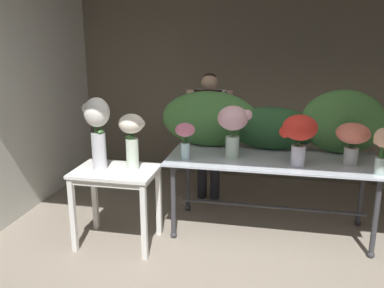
# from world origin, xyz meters

# --- Properties ---
(ground_plane) EXTENTS (7.34, 7.34, 0.00)m
(ground_plane) POSITION_xyz_m (0.00, 1.67, 0.00)
(ground_plane) COLOR gray
(wall_back) EXTENTS (4.83, 0.12, 2.95)m
(wall_back) POSITION_xyz_m (0.00, 3.34, 1.48)
(wall_back) COLOR #706656
(wall_back) RESTS_ON ground
(wall_left) EXTENTS (0.12, 3.46, 2.95)m
(wall_left) POSITION_xyz_m (-2.41, 1.67, 1.48)
(wall_left) COLOR silver
(wall_left) RESTS_ON ground
(display_table_glass) EXTENTS (2.13, 0.88, 0.82)m
(display_table_glass) POSITION_xyz_m (0.46, 1.58, 0.70)
(display_table_glass) COLOR silver
(display_table_glass) RESTS_ON ground
(side_table_white) EXTENTS (0.79, 0.56, 0.78)m
(side_table_white) POSITION_xyz_m (-1.02, 1.03, 0.67)
(side_table_white) COLOR white
(side_table_white) RESTS_ON ground
(florist) EXTENTS (0.57, 0.24, 1.59)m
(florist) POSITION_xyz_m (-0.33, 2.35, 0.98)
(florist) COLOR #232328
(florist) RESTS_ON ground
(foliage_backdrop) EXTENTS (2.37, 0.31, 0.68)m
(foliage_backdrop) POSITION_xyz_m (0.44, 1.90, 1.12)
(foliage_backdrop) COLOR #477F3D
(foliage_backdrop) RESTS_ON display_table_glass
(vase_peach_ranunculus) EXTENTS (0.19, 0.17, 0.43)m
(vase_peach_ranunculus) POSITION_xyz_m (1.41, 1.27, 1.08)
(vase_peach_ranunculus) COLOR silver
(vase_peach_ranunculus) RESTS_ON display_table_glass
(vase_scarlet_snapdragons) EXTENTS (0.35, 0.32, 0.50)m
(vase_scarlet_snapdragons) POSITION_xyz_m (0.69, 1.38, 1.15)
(vase_scarlet_snapdragons) COLOR silver
(vase_scarlet_snapdragons) RESTS_ON display_table_glass
(vase_coral_hydrangea) EXTENTS (0.32, 0.32, 0.41)m
(vase_coral_hydrangea) POSITION_xyz_m (1.20, 1.51, 1.09)
(vase_coral_hydrangea) COLOR silver
(vase_coral_hydrangea) RESTS_ON display_table_glass
(vase_blush_peonies) EXTENTS (0.35, 0.31, 0.54)m
(vase_blush_peonies) POSITION_xyz_m (0.06, 1.51, 1.17)
(vase_blush_peonies) COLOR silver
(vase_blush_peonies) RESTS_ON display_table_glass
(vase_rosy_stock) EXTENTS (0.20, 0.20, 0.37)m
(vase_rosy_stock) POSITION_xyz_m (-0.41, 1.37, 1.06)
(vase_rosy_stock) COLOR silver
(vase_rosy_stock) RESTS_ON display_table_glass
(vase_white_roses_tall) EXTENTS (0.27, 0.24, 0.69)m
(vase_white_roses_tall) POSITION_xyz_m (-1.18, 1.03, 1.20)
(vase_white_roses_tall) COLOR silver
(vase_white_roses_tall) RESTS_ON side_table_white
(vase_cream_lisianthus_tall) EXTENTS (0.26, 0.24, 0.54)m
(vase_cream_lisianthus_tall) POSITION_xyz_m (-0.86, 1.08, 1.12)
(vase_cream_lisianthus_tall) COLOR silver
(vase_cream_lisianthus_tall) RESTS_ON side_table_white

